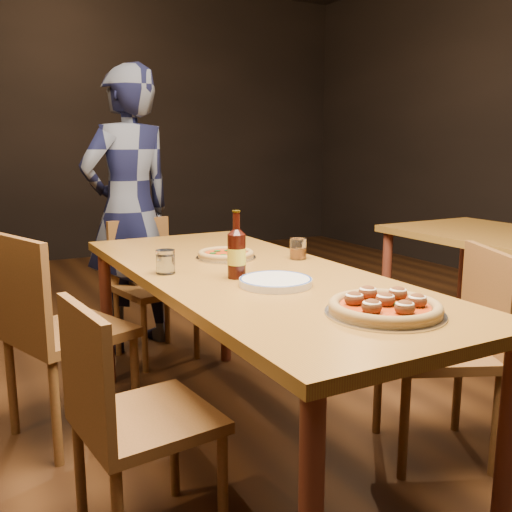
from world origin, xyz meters
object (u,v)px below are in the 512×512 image
pizza_meatball (385,307)px  water_glass (166,262)px  amber_glass (298,249)px  table_main (250,289)px  chair_main_sw (70,330)px  beer_bottle (237,255)px  chair_main_e (437,350)px  chair_end (155,288)px  chair_main_nw (147,417)px  diner (129,211)px  pizza_margherita (226,254)px  plate_stack (276,282)px

pizza_meatball → water_glass: bearing=114.6°
amber_glass → table_main: bearing=-158.1°
chair_main_sw → beer_bottle: bearing=-156.8°
chair_main_e → chair_end: (-0.63, 1.56, -0.02)m
chair_main_nw → chair_end: (0.54, 1.52, 0.01)m
table_main → chair_main_sw: size_ratio=2.15×
chair_main_sw → beer_bottle: 0.84m
amber_glass → diner: size_ratio=0.05×
chair_main_e → pizza_margherita: (-0.60, 0.67, 0.33)m
pizza_margherita → diner: 1.16m
pizza_margherita → plate_stack: bearing=-96.4°
chair_main_e → pizza_meatball: size_ratio=2.52×
water_glass → diner: bearing=79.4°
chair_main_sw → plate_stack: (0.58, -0.72, 0.30)m
table_main → chair_end: size_ratio=2.37×
pizza_margherita → plate_stack: 0.53m
chair_end → water_glass: chair_end is taller
pizza_meatball → beer_bottle: beer_bottle is taller
table_main → chair_main_nw: size_ratio=2.40×
pizza_margherita → amber_glass: size_ratio=2.93×
chair_main_sw → beer_bottle: size_ratio=3.79×
beer_bottle → water_glass: 0.29m
beer_bottle → diner: bearing=88.5°
chair_main_e → pizza_meatball: chair_main_e is taller
table_main → chair_main_nw: bearing=-147.8°
water_glass → amber_glass: 0.60m
chair_main_sw → amber_glass: chair_main_sw is taller
chair_main_sw → beer_bottle: (0.51, -0.56, 0.37)m
chair_main_e → pizza_meatball: (-0.56, -0.32, 0.33)m
chair_main_sw → chair_main_e: chair_main_sw is taller
chair_main_nw → chair_main_sw: chair_main_sw is taller
pizza_meatball → plate_stack: size_ratio=1.36×
amber_glass → diner: bearing=105.1°
chair_main_nw → pizza_meatball: bearing=-126.4°
plate_stack → water_glass: bearing=127.0°
diner → amber_glass: bearing=87.6°
pizza_meatball → amber_glass: 0.85m
plate_stack → diner: diner is taller
beer_bottle → diner: size_ratio=0.14×
table_main → plate_stack: (-0.03, -0.24, 0.08)m
water_glass → amber_glass: (0.60, -0.00, -0.00)m
plate_stack → amber_glass: bearing=48.0°
chair_end → diner: (-0.06, 0.26, 0.43)m
pizza_margherita → diner: (-0.09, 1.15, 0.08)m
chair_main_nw → pizza_meatball: 0.79m
pizza_meatball → amber_glass: bearing=74.6°
chair_main_e → plate_stack: chair_main_e is taller
table_main → pizza_meatball: pizza_meatball is taller
pizza_margherita → plate_stack: size_ratio=1.02×
chair_main_e → amber_glass: size_ratio=9.87×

